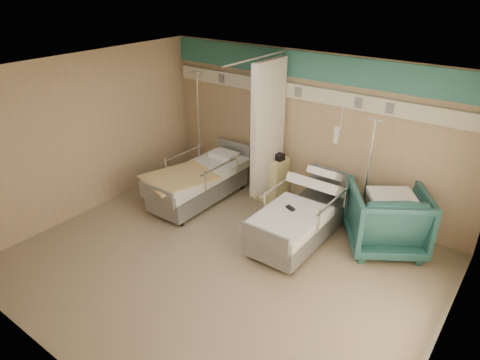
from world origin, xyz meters
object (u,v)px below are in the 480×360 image
Objects in this scene: iv_stand_right at (363,209)px; visitor_armchair at (386,218)px; iv_stand_left at (200,156)px; bed_right at (301,222)px; bed_left at (199,185)px; bedside_cabinet at (272,178)px.

visitor_armchair is at bearing -29.18° from iv_stand_right.
bed_right is at bearing -15.94° from iv_stand_left.
bed_left is 0.97× the size of iv_stand_left.
iv_stand_right is 0.88× the size of iv_stand_left.
visitor_armchair reaches higher than bedside_cabinet.
bed_right is 3.01m from iv_stand_left.
iv_stand_right is (-0.48, 0.27, -0.12)m from visitor_armchair.
iv_stand_right is 3.58m from iv_stand_left.
bed_right is at bearing 0.00° from bed_left.
bed_right is 2.54× the size of bedside_cabinet.
iv_stand_right is at bearing 16.78° from bed_left.
iv_stand_right is (2.89, 0.87, 0.09)m from bed_left.
bed_right is 1.33m from visitor_armchair.
bed_right is 1.89× the size of visitor_armchair.
visitor_armchair reaches higher than bed_right.
bed_left is 3.02m from iv_stand_right.
bed_right is 0.97× the size of iv_stand_left.
bed_left is 1.39m from bedside_cabinet.
bed_right is 1.46m from bedside_cabinet.
bedside_cabinet reaches higher than bed_left.
bed_left is 1.10× the size of iv_stand_right.
bed_right is 1.11m from iv_stand_right.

